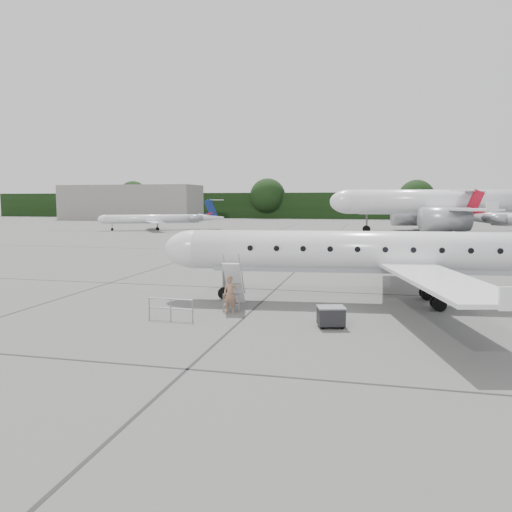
# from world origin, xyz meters

# --- Properties ---
(ground) EXTENTS (320.00, 320.00, 0.00)m
(ground) POSITION_xyz_m (0.00, 0.00, 0.00)
(ground) COLOR #585855
(ground) RESTS_ON ground
(treeline) EXTENTS (260.00, 4.00, 8.00)m
(treeline) POSITION_xyz_m (0.00, 130.00, 4.00)
(treeline) COLOR black
(treeline) RESTS_ON ground
(terminal_building) EXTENTS (40.00, 14.00, 10.00)m
(terminal_building) POSITION_xyz_m (-70.00, 110.00, 5.00)
(terminal_building) COLOR slate
(terminal_building) RESTS_ON ground
(main_regional_jet) EXTENTS (32.78, 25.12, 7.86)m
(main_regional_jet) POSITION_xyz_m (1.46, 3.07, 3.93)
(main_regional_jet) COLOR silver
(main_regional_jet) RESTS_ON ground
(airstair) EXTENTS (1.06, 2.16, 2.46)m
(airstair) POSITION_xyz_m (-7.62, -0.07, 1.23)
(airstair) COLOR silver
(airstair) RESTS_ON ground
(passenger) EXTENTS (0.77, 0.60, 1.87)m
(passenger) POSITION_xyz_m (-7.50, -1.25, 0.93)
(passenger) COLOR #8C644C
(passenger) RESTS_ON ground
(safety_railing) EXTENTS (2.20, 0.14, 1.00)m
(safety_railing) POSITION_xyz_m (-9.79, -3.35, 0.50)
(safety_railing) COLOR gray
(safety_railing) RESTS_ON ground
(baggage_cart) EXTENTS (1.35, 1.19, 0.99)m
(baggage_cart) POSITION_xyz_m (-2.36, -2.99, 0.50)
(baggage_cart) COLOR black
(baggage_cart) RESTS_ON ground
(bg_narrowbody) EXTENTS (46.81, 38.05, 14.83)m
(bg_narrowbody) POSITION_xyz_m (10.97, 65.99, 7.41)
(bg_narrowbody) COLOR silver
(bg_narrowbody) RESTS_ON ground
(bg_regional_left) EXTENTS (27.28, 24.72, 5.86)m
(bg_regional_left) POSITION_xyz_m (-41.24, 62.76, 2.93)
(bg_regional_left) COLOR silver
(bg_regional_left) RESTS_ON ground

